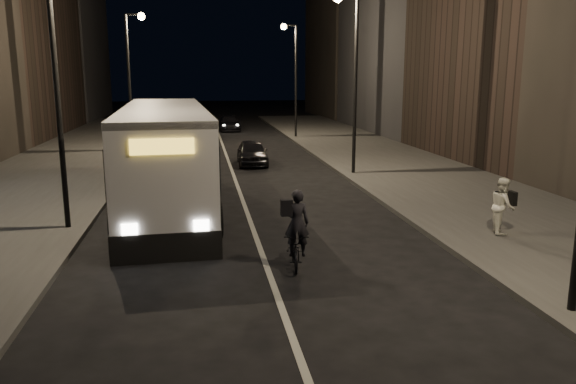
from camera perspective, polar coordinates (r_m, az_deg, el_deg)
name	(u,v)px	position (r m, az deg, el deg)	size (l,w,h in m)	color
ground	(266,265)	(14.26, -2.24, -7.46)	(180.00, 180.00, 0.00)	black
sidewalk_right	(397,166)	(29.52, 11.03, 2.62)	(7.00, 70.00, 0.16)	#373734
sidewalk_left	(51,175)	(28.61, -22.94, 1.60)	(7.00, 70.00, 0.16)	#373734
streetlight_right_mid	(350,60)	(26.29, 6.35, 13.21)	(1.20, 0.44, 8.12)	black
streetlight_right_far	(292,65)	(41.94, 0.44, 12.76)	(1.20, 0.44, 8.12)	black
streetlight_left_near	(63,51)	(17.78, -21.86, 13.12)	(1.20, 0.44, 8.12)	black
streetlight_left_far	(133,63)	(35.57, -15.49, 12.50)	(1.20, 0.44, 8.12)	black
city_bus	(165,152)	(20.82, -12.35, 3.97)	(3.63, 13.44, 3.59)	white
cyclist_on_bicycle	(296,241)	(13.94, 0.79, -5.01)	(0.81, 1.80, 2.01)	black
pedestrian_woman	(503,206)	(17.41, 20.97, -1.29)	(0.81, 0.63, 1.66)	silver
car_near	(252,152)	(29.91, -3.67, 4.04)	(1.54, 3.83, 1.30)	black
car_mid	(204,129)	(42.38, -8.52, 6.39)	(1.61, 4.62, 1.52)	#323234
car_far	(229,123)	(48.36, -5.98, 6.95)	(1.72, 4.24, 1.23)	black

